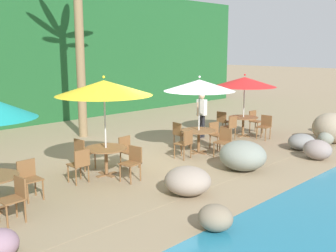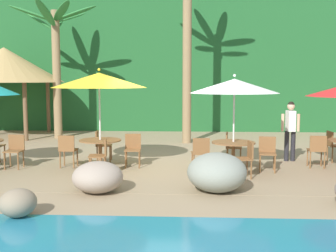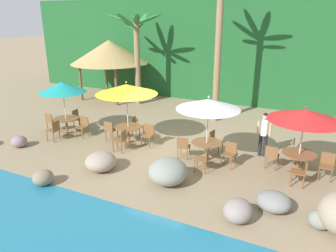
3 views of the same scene
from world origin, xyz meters
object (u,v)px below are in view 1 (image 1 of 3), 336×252
object	(u,v)px
dining_table_white	(199,134)
palm_tree_second	(78,9)
chair_teal_seaward	(29,177)
chair_red_right	(265,125)
chair_yellow_inland	(83,152)
umbrella_red	(245,82)
dining_table_yellow	(106,152)
chair_red_inland	(223,121)
chair_red_left	(230,126)
chair_yellow_seaward	(127,150)
chair_red_seaward	(255,120)
waiter_in_white	(202,112)
chair_white_right	(224,140)
chair_yellow_left	(80,163)
chair_teal_right	(15,196)
chair_white_inland	(180,133)
umbrella_yellow	(104,88)
chair_white_left	(185,142)
chair_white_seaward	(216,133)
dining_table_red	(243,120)
chair_yellow_right	(133,161)
umbrella_white	(199,85)

from	to	relation	value
dining_table_white	palm_tree_second	world-z (taller)	palm_tree_second
dining_table_white	chair_teal_seaward	bearing A→B (deg)	179.76
dining_table_white	chair_red_right	bearing A→B (deg)	-7.20
dining_table_white	chair_yellow_inland	bearing A→B (deg)	163.90
umbrella_red	dining_table_yellow	bearing A→B (deg)	-178.01
chair_red_inland	chair_red_left	distance (m)	1.13
umbrella_red	chair_red_right	bearing A→B (deg)	-79.25
chair_yellow_seaward	chair_red_seaward	xyz separation A→B (m)	(6.54, 0.12, 0.00)
palm_tree_second	waiter_in_white	world-z (taller)	palm_tree_second
chair_yellow_seaward	chair_white_right	xyz separation A→B (m)	(2.82, -1.19, 0.00)
chair_yellow_inland	chair_yellow_left	bearing A→B (deg)	-126.71
chair_teal_right	chair_white_inland	bearing A→B (deg)	15.41
chair_yellow_inland	waiter_in_white	size ratio (longest dim) A/B	0.51
umbrella_red	waiter_in_white	xyz separation A→B (m)	(-1.33, 0.93, -1.07)
umbrella_yellow	dining_table_yellow	world-z (taller)	umbrella_yellow
chair_teal_right	chair_white_left	distance (m)	5.62
chair_yellow_seaward	chair_red_seaward	bearing A→B (deg)	1.02
chair_white_left	chair_white_seaward	bearing A→B (deg)	5.59
umbrella_yellow	chair_red_inland	bearing A→B (deg)	9.51
chair_white_right	umbrella_red	xyz separation A→B (m)	(2.87, 1.26, 1.54)
dining_table_white	chair_white_right	bearing A→B (deg)	-76.15
palm_tree_second	dining_table_red	bearing A→B (deg)	-44.71
chair_yellow_right	dining_table_red	xyz separation A→B (m)	(6.33, 1.06, 0.10)
chair_yellow_seaward	chair_white_right	world-z (taller)	same
chair_teal_seaward	chair_red_left	size ratio (longest dim) A/B	1.00
chair_yellow_left	umbrella_white	bearing A→B (deg)	-1.59
chair_yellow_left	chair_yellow_inland	bearing A→B (deg)	53.29
chair_teal_seaward	dining_table_red	distance (m)	8.76
dining_table_yellow	chair_red_seaward	distance (m)	7.39
chair_white_seaward	umbrella_red	world-z (taller)	umbrella_red
chair_red_right	chair_red_seaward	bearing A→B (deg)	51.89
chair_yellow_seaward	chair_red_right	bearing A→B (deg)	-7.49
chair_red_inland	waiter_in_white	distance (m)	1.28
chair_yellow_right	palm_tree_second	size ratio (longest dim) A/B	0.13
chair_teal_right	umbrella_red	distance (m)	9.70
dining_table_white	chair_white_seaward	xyz separation A→B (m)	(0.85, -0.02, -0.10)
chair_teal_seaward	chair_yellow_seaward	size ratio (longest dim) A/B	1.00
chair_yellow_left	dining_table_white	xyz separation A→B (m)	(4.31, -0.12, 0.10)
dining_table_yellow	dining_table_white	distance (m)	3.47
chair_white_seaward	palm_tree_second	size ratio (longest dim) A/B	0.13
umbrella_white	chair_white_seaward	size ratio (longest dim) A/B	2.82
umbrella_white	chair_white_right	xyz separation A→B (m)	(0.20, -0.83, -1.64)
chair_yellow_seaward	chair_yellow_left	xyz separation A→B (m)	(-1.69, -0.24, 0.00)
chair_white_inland	dining_table_red	bearing A→B (deg)	-7.89
chair_yellow_seaward	dining_table_red	bearing A→B (deg)	0.72
dining_table_red	palm_tree_second	distance (m)	7.27
chair_yellow_right	dining_table_white	size ratio (longest dim) A/B	0.79
umbrella_yellow	chair_yellow_inland	world-z (taller)	umbrella_yellow
chair_teal_seaward	palm_tree_second	size ratio (longest dim) A/B	0.13
chair_teal_seaward	chair_red_right	size ratio (longest dim) A/B	1.00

